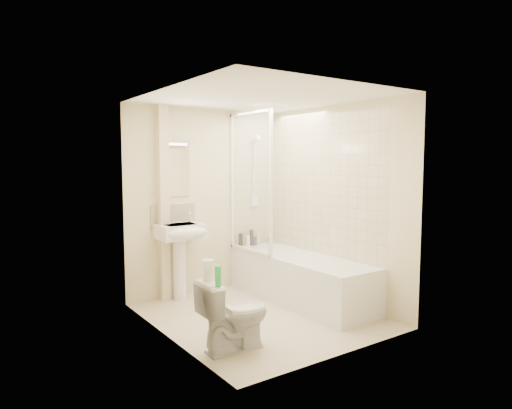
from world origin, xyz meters
TOP-DOWN VIEW (x-y plane):
  - floor at (0.00, 0.00)m, footprint 2.50×2.50m
  - wall_back at (0.00, 1.25)m, footprint 2.20×0.02m
  - wall_left at (-1.10, 0.00)m, footprint 0.02×2.50m
  - wall_right at (1.10, 0.00)m, footprint 0.02×2.50m
  - ceiling at (0.00, 0.00)m, footprint 2.20×2.50m
  - tile_back at (0.75, 1.24)m, footprint 0.70×0.01m
  - tile_right at (1.09, 0.20)m, footprint 0.01×2.10m
  - pipe_boxing at (-0.62, 1.19)m, footprint 0.12×0.12m
  - splashback at (-0.47, 1.24)m, footprint 0.60×0.02m
  - mirror at (-0.47, 1.24)m, footprint 0.46×0.01m
  - strip_light at (-0.47, 1.22)m, footprint 0.42×0.07m
  - bathtub at (0.75, 0.20)m, footprint 0.70×2.10m
  - shower_screen at (0.40, 0.80)m, footprint 0.04×0.92m
  - shower_fixture at (0.75, 1.19)m, footprint 0.10×0.16m
  - pedestal_sink at (-0.47, 1.01)m, footprint 0.56×0.50m
  - bottle_black_a at (0.49, 1.16)m, footprint 0.06×0.06m
  - bottle_white_a at (0.61, 1.16)m, footprint 0.06×0.06m
  - bottle_black_b at (0.67, 1.16)m, footprint 0.05×0.05m
  - bottle_blue at (0.72, 1.16)m, footprint 0.06×0.06m
  - bottle_cream at (0.78, 1.16)m, footprint 0.06×0.06m
  - bottle_green at (0.99, 1.16)m, footprint 0.07×0.07m
  - toilet at (-0.72, -0.61)m, footprint 0.41×0.68m
  - toilet_roll_lower at (-0.94, -0.53)m, footprint 0.10×0.10m
  - toilet_roll_upper at (-0.96, -0.55)m, footprint 0.10×0.10m
  - green_bottle at (-0.97, -0.74)m, footprint 0.05×0.05m

SIDE VIEW (x-z plane):
  - floor at x=0.00m, z-range 0.00..0.00m
  - bathtub at x=0.75m, z-range 0.01..0.56m
  - toilet at x=-0.72m, z-range 0.00..0.67m
  - bottle_green at x=0.99m, z-range 0.55..0.64m
  - bottle_blue at x=0.72m, z-range 0.55..0.67m
  - bottle_white_a at x=0.61m, z-range 0.55..0.69m
  - bottle_cream at x=0.78m, z-range 0.55..0.72m
  - bottle_black_a at x=0.49m, z-range 0.55..0.74m
  - bottle_black_b at x=0.67m, z-range 0.55..0.77m
  - toilet_roll_lower at x=-0.94m, z-range 0.67..0.76m
  - green_bottle at x=-0.97m, z-range 0.67..0.84m
  - pedestal_sink at x=-0.47m, z-range 0.22..1.30m
  - toilet_roll_upper at x=-0.96m, z-range 0.76..0.85m
  - splashback at x=-0.47m, z-range 0.88..1.18m
  - wall_back at x=0.00m, z-range 0.00..2.40m
  - wall_left at x=-1.10m, z-range 0.00..2.40m
  - wall_right at x=1.10m, z-range 0.00..2.40m
  - pipe_boxing at x=-0.62m, z-range 0.00..2.40m
  - tile_back at x=0.75m, z-range 0.55..2.30m
  - tile_right at x=1.09m, z-range 0.55..2.30m
  - shower_screen at x=0.40m, z-range 0.55..2.35m
  - shower_fixture at x=0.75m, z-range 1.05..2.04m
  - mirror at x=-0.47m, z-range 1.28..1.88m
  - strip_light at x=-0.47m, z-range 1.92..1.98m
  - ceiling at x=0.00m, z-range 2.39..2.41m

